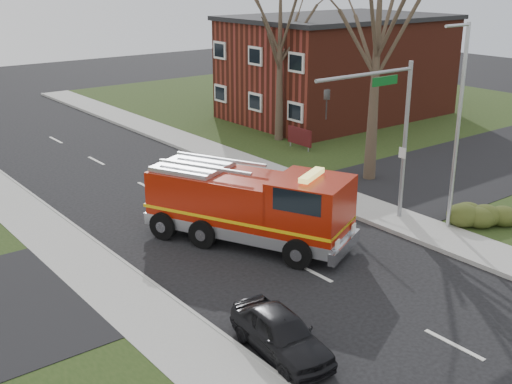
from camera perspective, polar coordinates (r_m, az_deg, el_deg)
ground at (r=23.20m, az=5.02°, el=-7.10°), size 120.00×120.00×0.00m
sidewalk_right at (r=27.45m, az=14.59°, el=-3.24°), size 2.40×80.00×0.15m
sidewalk_left at (r=19.93m, az=-8.45°, el=-11.71°), size 2.40×80.00×0.15m
brick_building at (r=47.45m, az=7.28°, el=10.99°), size 15.40×10.40×7.25m
health_center_sign at (r=38.30m, az=3.90°, el=4.93°), size 0.12×2.00×1.40m
hedge_corner at (r=28.93m, az=19.64°, el=-1.52°), size 2.80×2.00×0.90m
bare_tree_near at (r=31.98m, az=10.78°, el=13.74°), size 6.00×6.00×12.00m
bare_tree_far at (r=39.54m, az=2.16°, el=13.66°), size 5.25×5.25×10.50m
traffic_signal_mast at (r=26.25m, az=11.50°, el=6.59°), size 5.29×0.18×6.80m
streetlight_pole at (r=26.60m, az=17.49°, el=5.91°), size 1.48×0.16×8.40m
fire_engine at (r=25.05m, az=-0.47°, el=-1.36°), size 5.83×8.42×3.23m
parked_car_maroon at (r=18.32m, az=2.23°, el=-12.43°), size 1.95×3.90×1.28m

